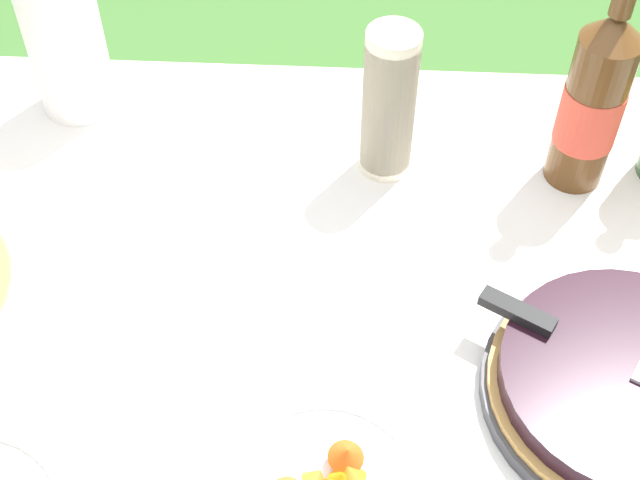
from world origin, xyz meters
TOP-DOWN VIEW (x-y plane):
  - garden_table at (0.00, 0.00)m, footprint 1.43×0.95m
  - tablecloth at (0.00, 0.00)m, footprint 1.44×0.96m
  - berry_tart at (0.38, -0.11)m, footprint 0.32×0.32m
  - serving_knife at (0.36, -0.09)m, footprint 0.34×0.21m
  - cup_stack at (0.11, 0.26)m, footprint 0.07×0.07m
  - cider_bottle_amber at (0.38, 0.26)m, footprint 0.08×0.08m
  - paper_towel_roll at (-0.35, 0.37)m, footprint 0.11×0.11m

SIDE VIEW (x-z plane):
  - garden_table at x=0.00m, z-range 0.31..1.09m
  - tablecloth at x=0.00m, z-range 0.72..0.82m
  - berry_tart at x=0.38m, z-range 0.78..0.84m
  - serving_knife at x=0.36m, z-range 0.84..0.85m
  - paper_towel_roll at x=-0.35m, z-range 0.78..1.01m
  - cup_stack at x=0.11m, z-range 0.78..1.01m
  - cider_bottle_amber at x=0.38m, z-range 0.74..1.09m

